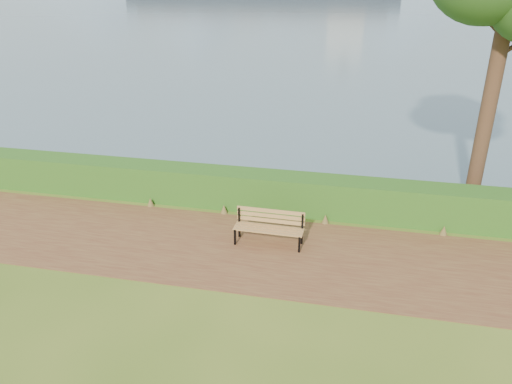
# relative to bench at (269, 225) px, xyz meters

# --- Properties ---
(ground) EXTENTS (140.00, 140.00, 0.00)m
(ground) POSITION_rel_bench_xyz_m (-0.37, -0.77, -0.47)
(ground) COLOR #48631C
(ground) RESTS_ON ground
(path) EXTENTS (40.00, 3.40, 0.01)m
(path) POSITION_rel_bench_xyz_m (-0.37, -0.47, -0.47)
(path) COLOR brown
(path) RESTS_ON ground
(hedge) EXTENTS (32.00, 0.85, 1.00)m
(hedge) POSITION_rel_bench_xyz_m (-0.37, 1.83, 0.03)
(hedge) COLOR #224D16
(hedge) RESTS_ON ground
(bench) EXTENTS (1.65, 0.51, 0.82)m
(bench) POSITION_rel_bench_xyz_m (0.00, 0.00, 0.00)
(bench) COLOR black
(bench) RESTS_ON ground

